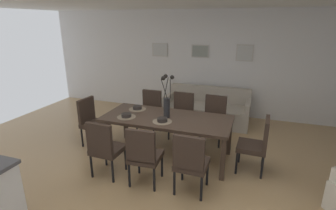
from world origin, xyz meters
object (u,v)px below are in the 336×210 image
at_px(centerpiece_vase, 167,102).
at_px(bowl_near_right, 137,107).
at_px(bowl_near_left, 126,115).
at_px(sofa, 207,110).
at_px(framed_picture_center, 200,51).
at_px(dining_chair_near_left, 105,146).
at_px(dining_table, 167,121).
at_px(framed_picture_right, 245,53).
at_px(dining_chair_mid_left, 190,161).
at_px(dining_chair_head_east, 257,142).
at_px(framed_picture_left, 160,50).
at_px(dining_chair_near_right, 150,110).
at_px(dining_chair_head_west, 92,119).
at_px(dining_chair_mid_right, 214,117).
at_px(bowl_far_left, 162,119).
at_px(dining_chair_far_right, 182,113).
at_px(dining_chair_far_left, 144,154).

bearing_deg(centerpiece_vase, bowl_near_right, 161.79).
distance_m(bowl_near_left, sofa, 2.41).
relative_size(bowl_near_right, framed_picture_center, 0.39).
height_order(dining_chair_near_left, centerpiece_vase, centerpiece_vase).
distance_m(dining_table, framed_picture_right, 2.88).
height_order(sofa, framed_picture_right, framed_picture_right).
xyz_separation_m(dining_chair_mid_left, dining_chair_head_east, (0.85, 0.89, 0.00)).
bearing_deg(framed_picture_center, centerpiece_vase, -89.98).
xyz_separation_m(dining_chair_mid_left, framed_picture_left, (-1.73, 3.40, 1.09)).
height_order(dining_chair_mid_left, centerpiece_vase, centerpiece_vase).
bearing_deg(centerpiece_vase, sofa, 79.77).
bearing_deg(dining_chair_near_right, centerpiece_vase, -51.74).
relative_size(dining_table, sofa, 1.12).
bearing_deg(dining_chair_head_west, sofa, 45.82).
bearing_deg(bowl_near_left, bowl_near_right, 90.00).
relative_size(dining_chair_near_right, bowl_near_left, 5.41).
relative_size(dining_chair_near_right, framed_picture_center, 2.10).
relative_size(dining_chair_head_west, framed_picture_center, 2.10).
xyz_separation_m(dining_chair_near_left, framed_picture_right, (1.75, 3.42, 1.09)).
bearing_deg(dining_chair_head_west, dining_chair_mid_right, 22.55).
height_order(dining_chair_near_left, bowl_far_left, dining_chair_near_left).
xyz_separation_m(centerpiece_vase, framed_picture_right, (1.07, 2.51, 0.58)).
height_order(dining_table, dining_chair_head_east, dining_chair_head_east).
bearing_deg(framed_picture_left, centerpiece_vase, -66.84).
bearing_deg(dining_chair_mid_left, dining_table, 126.25).
xyz_separation_m(dining_chair_head_west, centerpiece_vase, (1.53, 0.02, 0.51)).
distance_m(dining_chair_far_right, centerpiece_vase, 1.04).
height_order(centerpiece_vase, framed_picture_left, framed_picture_left).
bearing_deg(dining_chair_near_right, framed_picture_center, 67.36).
distance_m(centerpiece_vase, bowl_far_left, 0.33).
xyz_separation_m(dining_chair_mid_right, dining_chair_head_west, (-2.20, -0.91, 0.00)).
bearing_deg(dining_chair_head_east, framed_picture_right, 99.78).
distance_m(dining_chair_near_right, dining_chair_far_right, 0.70).
bearing_deg(dining_chair_mid_left, sofa, 96.31).
relative_size(dining_table, framed_picture_center, 5.02).
xyz_separation_m(dining_chair_far_right, framed_picture_right, (1.06, 1.60, 1.09)).
bearing_deg(dining_chair_near_right, framed_picture_left, 103.31).
relative_size(dining_chair_far_right, bowl_near_left, 5.41).
xyz_separation_m(dining_chair_mid_left, sofa, (-0.31, 2.81, -0.23)).
relative_size(dining_table, dining_chair_far_left, 2.39).
distance_m(dining_chair_near_right, bowl_far_left, 1.31).
distance_m(dining_chair_mid_right, framed_picture_right, 1.98).
height_order(dining_chair_mid_right, sofa, dining_chair_mid_right).
height_order(dining_chair_mid_left, framed_picture_right, framed_picture_right).
relative_size(dining_chair_mid_left, dining_chair_head_east, 1.00).
height_order(dining_chair_near_right, framed_picture_center, framed_picture_center).
height_order(dining_chair_mid_left, dining_chair_head_east, same).
distance_m(dining_chair_mid_right, sofa, 1.09).
xyz_separation_m(dining_chair_mid_left, framed_picture_right, (0.41, 3.40, 1.09)).
relative_size(bowl_near_left, framed_picture_center, 0.39).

